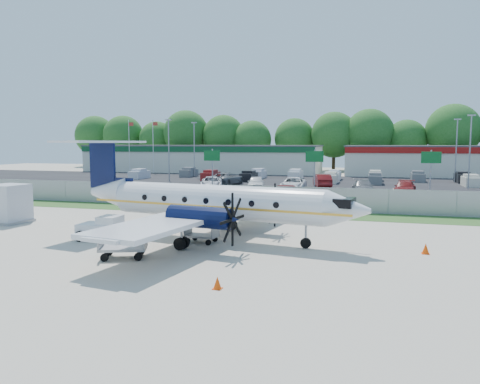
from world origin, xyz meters
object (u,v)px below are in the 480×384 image
(aircraft, at_px, (210,201))
(pushback_tug, at_px, (104,228))
(baggage_cart_far, at_px, (201,235))
(service_container, at_px, (9,205))
(baggage_cart_near, at_px, (123,247))

(aircraft, height_order, pushback_tug, aircraft)
(baggage_cart_far, height_order, service_container, service_container)
(aircraft, distance_m, baggage_cart_near, 6.33)
(pushback_tug, distance_m, baggage_cart_near, 4.97)
(aircraft, bearing_deg, pushback_tug, -162.45)
(pushback_tug, height_order, baggage_cart_near, pushback_tug)
(baggage_cart_far, bearing_deg, pushback_tug, -172.47)
(aircraft, height_order, baggage_cart_far, aircraft)
(aircraft, bearing_deg, baggage_cart_near, -115.00)
(pushback_tug, bearing_deg, aircraft, 17.55)
(baggage_cart_near, xyz_separation_m, baggage_cart_far, (2.44, 4.42, -0.11))
(service_container, bearing_deg, aircraft, -5.34)
(pushback_tug, height_order, baggage_cart_far, pushback_tug)
(baggage_cart_near, bearing_deg, baggage_cart_far, 61.11)
(pushback_tug, height_order, service_container, service_container)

